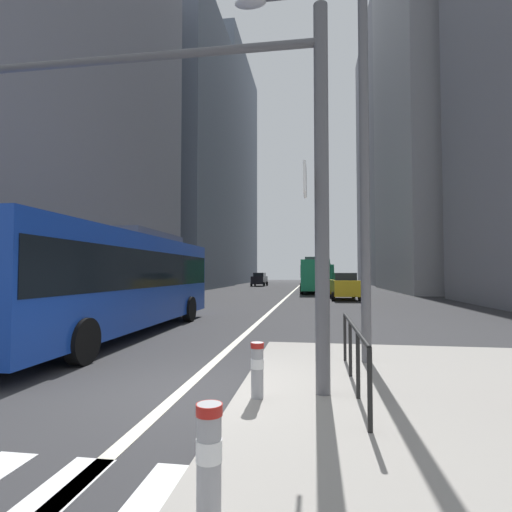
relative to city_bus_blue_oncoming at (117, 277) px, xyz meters
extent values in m
plane|color=#303033|center=(3.95, 14.78, -1.84)|extent=(160.00, 160.00, 0.00)
cube|color=beige|center=(3.95, 24.78, -1.83)|extent=(0.20, 80.00, 0.01)
cube|color=slate|center=(-12.05, 37.38, 16.09)|extent=(12.60, 20.05, 35.85)
cube|color=slate|center=(-12.05, 62.32, 19.87)|extent=(11.26, 25.81, 43.40)
cube|color=#9E9EA3|center=(20.95, 32.70, 24.65)|extent=(13.29, 20.35, 52.98)
cube|color=gray|center=(20.95, 59.24, 20.65)|extent=(11.86, 24.71, 44.98)
cube|color=#14389E|center=(0.00, -0.03, -0.11)|extent=(2.60, 11.67, 2.75)
cube|color=black|center=(0.00, -0.03, 0.23)|extent=(2.64, 11.43, 1.10)
cube|color=#4C4C51|center=(-0.01, 1.71, 1.41)|extent=(1.79, 4.21, 0.30)
cylinder|color=black|center=(1.23, -3.75, -1.34)|extent=(0.31, 1.00, 1.00)
cylinder|color=black|center=(1.17, 3.70, -1.34)|extent=(0.31, 1.00, 1.00)
cylinder|color=black|center=(-1.23, 3.68, -1.34)|extent=(0.31, 1.00, 1.00)
cylinder|color=black|center=(-3.12, 0.80, -1.52)|extent=(0.23, 0.64, 0.64)
cube|color=#198456|center=(6.12, 28.01, -0.11)|extent=(2.73, 10.96, 2.75)
cube|color=black|center=(6.12, 28.01, 0.23)|extent=(2.76, 10.74, 1.10)
cube|color=#4C4C51|center=(6.15, 26.38, 1.41)|extent=(1.83, 3.96, 0.30)
cylinder|color=black|center=(4.85, 31.48, -1.34)|extent=(0.32, 1.01, 1.00)
cylinder|color=black|center=(7.25, 31.53, -1.34)|extent=(0.32, 1.01, 1.00)
cylinder|color=black|center=(4.99, 24.50, -1.34)|extent=(0.32, 1.01, 1.00)
cylinder|color=black|center=(7.39, 24.55, -1.34)|extent=(0.32, 1.01, 1.00)
cube|color=#198456|center=(7.54, 50.15, -0.11)|extent=(2.76, 10.87, 2.75)
cube|color=black|center=(7.54, 50.15, 0.23)|extent=(2.80, 10.66, 1.10)
cube|color=#4C4C51|center=(7.58, 48.53, 1.41)|extent=(1.84, 3.94, 0.30)
cylinder|color=black|center=(6.26, 53.58, -1.34)|extent=(0.32, 1.01, 1.00)
cylinder|color=black|center=(8.66, 53.64, -1.34)|extent=(0.32, 1.01, 1.00)
cylinder|color=black|center=(6.43, 46.66, -1.34)|extent=(0.32, 1.01, 1.00)
cylinder|color=black|center=(8.83, 46.72, -1.34)|extent=(0.32, 1.01, 1.00)
cube|color=black|center=(-1.74, 45.17, -0.97)|extent=(1.88, 4.57, 1.10)
cube|color=black|center=(-1.74, 45.32, -0.16)|extent=(1.55, 2.48, 0.52)
cylinder|color=black|center=(-0.86, 43.61, -1.52)|extent=(0.23, 0.64, 0.64)
cylinder|color=black|center=(-2.68, 43.65, -1.52)|extent=(0.23, 0.64, 0.64)
cylinder|color=black|center=(-0.80, 46.69, -1.52)|extent=(0.23, 0.64, 0.64)
cylinder|color=black|center=(-2.62, 46.73, -1.52)|extent=(0.23, 0.64, 0.64)
cube|color=maroon|center=(6.56, 38.28, -0.97)|extent=(1.86, 4.47, 1.10)
cube|color=black|center=(6.56, 38.13, -0.16)|extent=(1.54, 2.42, 0.52)
cylinder|color=black|center=(5.68, 39.80, -1.52)|extent=(0.23, 0.64, 0.64)
cylinder|color=black|center=(7.50, 39.77, -1.52)|extent=(0.23, 0.64, 0.64)
cylinder|color=black|center=(5.62, 36.79, -1.52)|extent=(0.23, 0.64, 0.64)
cylinder|color=black|center=(7.44, 36.75, -1.52)|extent=(0.23, 0.64, 0.64)
cube|color=gold|center=(8.27, 17.82, -0.97)|extent=(1.98, 4.65, 1.10)
cube|color=black|center=(8.28, 17.67, -0.16)|extent=(1.60, 2.53, 0.52)
cylinder|color=black|center=(7.30, 19.34, -1.52)|extent=(0.25, 0.65, 0.64)
cylinder|color=black|center=(9.11, 19.42, -1.52)|extent=(0.25, 0.65, 0.64)
cylinder|color=black|center=(7.43, 16.23, -1.52)|extent=(0.25, 0.65, 0.64)
cylinder|color=black|center=(9.25, 16.31, -1.52)|extent=(0.25, 0.65, 0.64)
cylinder|color=#515156|center=(6.25, -5.51, 1.31)|extent=(0.22, 0.22, 6.00)
cylinder|color=#515156|center=(2.81, -5.51, 3.71)|extent=(6.88, 0.14, 0.14)
cube|color=white|center=(6.00, -5.69, 1.51)|extent=(0.04, 0.60, 0.44)
cylinder|color=#56565B|center=(7.17, -3.25, 2.31)|extent=(0.20, 0.20, 8.00)
ellipsoid|color=#B2B2B7|center=(4.77, -3.25, 6.06)|extent=(0.70, 0.32, 0.20)
cylinder|color=#99999E|center=(5.37, -8.74, -1.25)|extent=(0.18, 0.18, 0.86)
cylinder|color=white|center=(5.37, -8.74, -1.15)|extent=(0.19, 0.19, 0.16)
cylinder|color=#B21E19|center=(5.37, -8.74, -0.86)|extent=(0.20, 0.20, 0.08)
cylinder|color=#99999E|center=(5.30, -5.84, -1.29)|extent=(0.18, 0.18, 0.80)
cylinder|color=white|center=(5.30, -5.84, -1.19)|extent=(0.19, 0.19, 0.14)
cylinder|color=#B21E19|center=(5.30, -5.84, -0.93)|extent=(0.20, 0.20, 0.08)
cylinder|color=black|center=(6.75, -6.87, -1.21)|extent=(0.06, 0.06, 0.95)
cylinder|color=black|center=(6.75, -5.65, -1.21)|extent=(0.06, 0.06, 0.95)
cylinder|color=black|center=(6.75, -4.43, -1.21)|extent=(0.06, 0.06, 0.95)
cylinder|color=black|center=(6.75, -3.20, -1.21)|extent=(0.06, 0.06, 0.95)
cylinder|color=black|center=(6.75, -5.04, -0.74)|extent=(0.06, 3.66, 0.06)
camera|label=1|loc=(6.12, -11.56, 0.13)|focal=27.60mm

